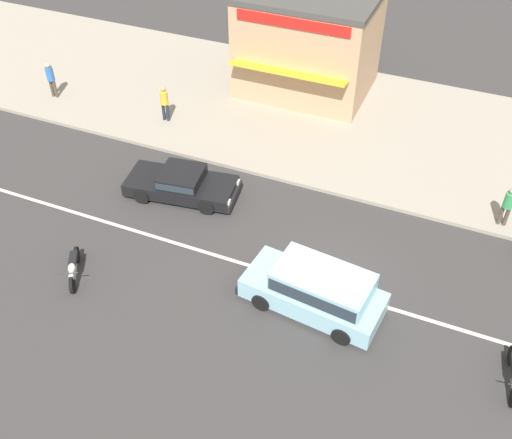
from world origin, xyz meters
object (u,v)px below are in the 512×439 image
object	(u,v)px
minivan_pale_blue_0	(317,289)
pedestrian_near_clock	(51,77)
pedestrian_mid_kerb	(508,204)
pedestrian_by_shop	(164,101)
shopfront_corner_warung	(308,42)
motorcycle_1	(74,267)
sedan_black_3	(182,183)

from	to	relation	value
minivan_pale_blue_0	pedestrian_near_clock	xyz separation A→B (m)	(-15.32, 7.33, 0.31)
pedestrian_mid_kerb	pedestrian_by_shop	bearing A→B (deg)	174.26
shopfront_corner_warung	motorcycle_1	bearing A→B (deg)	-101.40
motorcycle_1	pedestrian_mid_kerb	xyz separation A→B (m)	(12.61, 7.89, 0.67)
pedestrian_near_clock	shopfront_corner_warung	xyz separation A→B (m)	(10.55, 5.36, 1.32)
sedan_black_3	shopfront_corner_warung	distance (m)	9.67
motorcycle_1	pedestrian_by_shop	xyz separation A→B (m)	(-1.81, 9.34, 0.68)
sedan_black_3	pedestrian_mid_kerb	world-z (taller)	pedestrian_mid_kerb
pedestrian_near_clock	shopfront_corner_warung	size ratio (longest dim) A/B	0.29
minivan_pale_blue_0	shopfront_corner_warung	xyz separation A→B (m)	(-4.78, 12.69, 1.63)
minivan_pale_blue_0	pedestrian_by_shop	xyz separation A→B (m)	(-9.50, 7.56, 0.26)
pedestrian_near_clock	pedestrian_mid_kerb	bearing A→B (deg)	-3.46
minivan_pale_blue_0	sedan_black_3	distance (m)	7.28
sedan_black_3	pedestrian_near_clock	distance (m)	9.74
shopfront_corner_warung	pedestrian_mid_kerb	bearing A→B (deg)	-34.18
pedestrian_mid_kerb	pedestrian_by_shop	xyz separation A→B (m)	(-14.41, 1.45, 0.02)
sedan_black_3	motorcycle_1	distance (m)	5.29
minivan_pale_blue_0	shopfront_corner_warung	distance (m)	13.65
minivan_pale_blue_0	pedestrian_mid_kerb	size ratio (longest dim) A/B	2.84
motorcycle_1	pedestrian_mid_kerb	size ratio (longest dim) A/B	1.07
minivan_pale_blue_0	pedestrian_by_shop	distance (m)	12.14
sedan_black_3	motorcycle_1	xyz separation A→B (m)	(-1.24, -5.14, -0.11)
minivan_pale_blue_0	motorcycle_1	xyz separation A→B (m)	(-7.69, -1.78, -0.42)
pedestrian_near_clock	pedestrian_by_shop	bearing A→B (deg)	2.21
pedestrian_mid_kerb	shopfront_corner_warung	distance (m)	11.79
pedestrian_near_clock	pedestrian_by_shop	distance (m)	5.82
minivan_pale_blue_0	pedestrian_by_shop	world-z (taller)	pedestrian_by_shop
sedan_black_3	pedestrian_near_clock	xyz separation A→B (m)	(-8.87, 3.97, 0.62)
minivan_pale_blue_0	pedestrian_mid_kerb	xyz separation A→B (m)	(4.91, 6.11, 0.25)
minivan_pale_blue_0	pedestrian_near_clock	size ratio (longest dim) A/B	2.68
pedestrian_by_shop	sedan_black_3	bearing A→B (deg)	-54.01
sedan_black_3	minivan_pale_blue_0	bearing A→B (deg)	-27.50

